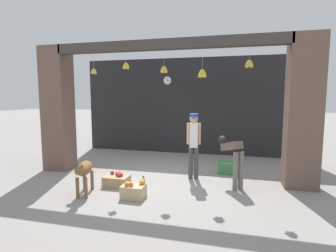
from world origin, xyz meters
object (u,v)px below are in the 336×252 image
(shopkeeper, at_px, (194,141))
(produce_box_green, at_px, (227,168))
(dog, at_px, (84,170))
(fruit_crate_apples, at_px, (117,180))
(water_bottle, at_px, (144,182))
(fruit_crate_oranges, at_px, (134,191))
(worker_stooping, at_px, (232,155))
(wall_clock, at_px, (167,80))

(shopkeeper, distance_m, produce_box_green, 1.32)
(dog, relative_size, shopkeeper, 0.60)
(fruit_crate_apples, distance_m, water_bottle, 0.63)
(fruit_crate_oranges, height_order, water_bottle, fruit_crate_oranges)
(dog, height_order, shopkeeper, shopkeeper)
(fruit_crate_apples, bearing_deg, dog, -123.35)
(fruit_crate_oranges, xyz_separation_m, water_bottle, (-0.01, 0.62, -0.02))
(shopkeeper, height_order, worker_stooping, shopkeeper)
(shopkeeper, height_order, wall_clock, wall_clock)
(shopkeeper, xyz_separation_m, produce_box_green, (0.81, 0.66, -0.80))
(water_bottle, distance_m, wall_clock, 4.51)
(fruit_crate_apples, bearing_deg, worker_stooping, 13.23)
(fruit_crate_apples, bearing_deg, water_bottle, 5.44)
(dog, xyz_separation_m, worker_stooping, (2.99, 1.25, 0.22))
(shopkeeper, relative_size, fruit_crate_oranges, 3.54)
(shopkeeper, distance_m, worker_stooping, 1.02)
(fruit_crate_apples, height_order, produce_box_green, produce_box_green)
(shopkeeper, distance_m, wall_clock, 3.58)
(worker_stooping, height_order, fruit_crate_oranges, worker_stooping)
(worker_stooping, bearing_deg, fruit_crate_apples, 160.40)
(shopkeeper, relative_size, water_bottle, 6.27)
(dog, distance_m, fruit_crate_oranges, 1.14)
(dog, bearing_deg, fruit_crate_oranges, 77.81)
(worker_stooping, height_order, wall_clock, wall_clock)
(shopkeeper, xyz_separation_m, fruit_crate_apples, (-1.63, -0.95, -0.83))
(fruit_crate_oranges, xyz_separation_m, fruit_crate_apples, (-0.64, 0.56, -0.01))
(water_bottle, bearing_deg, wall_clock, 95.93)
(dog, height_order, water_bottle, dog)
(water_bottle, height_order, wall_clock, wall_clock)
(dog, relative_size, water_bottle, 3.78)
(fruit_crate_oranges, bearing_deg, produce_box_green, 50.39)
(water_bottle, bearing_deg, fruit_crate_apples, -174.56)
(water_bottle, bearing_deg, shopkeeper, 41.51)
(dog, distance_m, produce_box_green, 3.67)
(fruit_crate_apples, bearing_deg, fruit_crate_oranges, -41.39)
(produce_box_green, bearing_deg, water_bottle, -139.43)
(fruit_crate_apples, height_order, water_bottle, fruit_crate_apples)
(fruit_crate_oranges, distance_m, fruit_crate_apples, 0.85)
(worker_stooping, relative_size, water_bottle, 4.26)
(fruit_crate_apples, distance_m, produce_box_green, 2.92)
(worker_stooping, bearing_deg, wall_clock, 93.22)
(worker_stooping, height_order, produce_box_green, worker_stooping)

